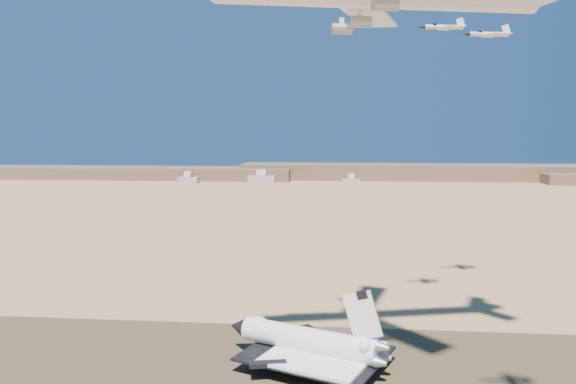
# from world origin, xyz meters

# --- Properties ---
(ground) EXTENTS (1200.00, 1200.00, 0.00)m
(ground) POSITION_xyz_m (0.00, 0.00, 0.00)
(ground) COLOR tan
(ground) RESTS_ON ground
(runway) EXTENTS (600.00, 50.00, 0.06)m
(runway) POSITION_xyz_m (0.00, 0.00, 0.03)
(runway) COLOR brown
(runway) RESTS_ON ground
(ridgeline) EXTENTS (960.00, 90.00, 18.00)m
(ridgeline) POSITION_xyz_m (65.32, 527.31, 7.63)
(ridgeline) COLOR brown
(ridgeline) RESTS_ON ground
(hangars) EXTENTS (200.50, 29.50, 30.00)m
(hangars) POSITION_xyz_m (-64.00, 478.43, 4.83)
(hangars) COLOR #B5AEA0
(hangars) RESTS_ON ground
(shuttle) EXTENTS (44.26, 37.07, 21.53)m
(shuttle) POSITION_xyz_m (20.90, -3.06, 5.79)
(shuttle) COLOR white
(shuttle) RESTS_ON runway
(crew_a) EXTENTS (0.51, 0.67, 1.66)m
(crew_a) POSITION_xyz_m (26.60, -8.16, 0.89)
(crew_a) COLOR orange
(crew_a) RESTS_ON runway
(crew_b) EXTENTS (0.65, 0.95, 1.81)m
(crew_b) POSITION_xyz_m (26.33, -10.80, 0.96)
(crew_b) COLOR orange
(crew_b) RESTS_ON runway
(crew_c) EXTENTS (1.23, 0.85, 1.91)m
(crew_c) POSITION_xyz_m (32.53, -11.41, 1.01)
(crew_c) COLOR orange
(crew_c) RESTS_ON runway
(chase_jet_c) EXTENTS (14.15, 7.90, 3.54)m
(chase_jet_c) POSITION_xyz_m (57.93, 33.08, 88.39)
(chase_jet_c) COLOR silver
(chase_jet_d) EXTENTS (16.59, 9.31, 4.16)m
(chase_jet_d) POSITION_xyz_m (76.51, 56.53, 89.96)
(chase_jet_d) COLOR silver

